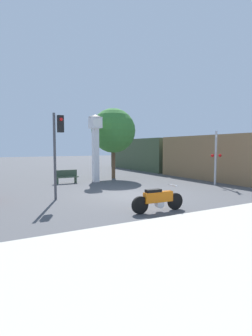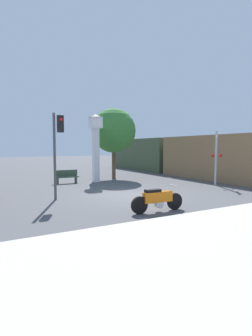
# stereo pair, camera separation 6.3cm
# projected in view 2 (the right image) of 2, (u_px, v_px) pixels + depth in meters

# --- Properties ---
(ground_plane) EXTENTS (120.00, 120.00, 0.00)m
(ground_plane) POSITION_uv_depth(u_px,v_px,m) (130.00, 195.00, 13.71)
(ground_plane) COLOR #4C4C4F
(motorcycle) EXTENTS (2.29, 0.50, 1.01)m
(motorcycle) POSITION_uv_depth(u_px,v_px,m) (158.00, 199.00, 10.14)
(motorcycle) COLOR black
(motorcycle) RESTS_ON ground_plane
(clock_tower) EXTENTS (0.94, 0.94, 4.83)m
(clock_tower) POSITION_uv_depth(u_px,v_px,m) (96.00, 138.00, 18.70)
(clock_tower) COLOR white
(clock_tower) RESTS_ON ground_plane
(freight_train) EXTENTS (2.80, 21.44, 3.40)m
(freight_train) POSITION_uv_depth(u_px,v_px,m) (173.00, 156.00, 24.96)
(freight_train) COLOR olive
(freight_train) RESTS_ON ground_plane
(traffic_light) EXTENTS (0.50, 0.35, 4.10)m
(traffic_light) POSITION_uv_depth(u_px,v_px,m) (58.00, 140.00, 12.36)
(traffic_light) COLOR #47474C
(traffic_light) RESTS_ON ground_plane
(railroad_crossing_signal) EXTENTS (0.90, 0.82, 3.56)m
(railroad_crossing_signal) POSITION_uv_depth(u_px,v_px,m) (216.00, 156.00, 17.13)
(railroad_crossing_signal) COLOR #B7B7BC
(railroad_crossing_signal) RESTS_ON ground_plane
(street_tree) EXTENTS (3.51, 3.51, 5.56)m
(street_tree) POSITION_uv_depth(u_px,v_px,m) (114.00, 131.00, 20.79)
(street_tree) COLOR brown
(street_tree) RESTS_ON ground_plane
(bench) EXTENTS (1.60, 0.44, 0.92)m
(bench) POSITION_uv_depth(u_px,v_px,m) (67.00, 176.00, 18.14)
(bench) COLOR #384C38
(bench) RESTS_ON ground_plane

